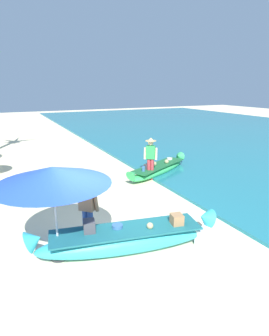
% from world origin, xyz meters
% --- Properties ---
extents(ground_plane, '(80.00, 80.00, 0.00)m').
position_xyz_m(ground_plane, '(0.00, 0.00, 0.00)').
color(ground_plane, beige).
extents(boat_cyan_foreground, '(4.48, 1.56, 0.88)m').
position_xyz_m(boat_cyan_foreground, '(0.15, -0.57, 0.32)').
color(boat_cyan_foreground, '#33B2BC').
rests_on(boat_cyan_foreground, ground).
extents(boat_green_midground, '(3.89, 2.42, 0.71)m').
position_xyz_m(boat_green_midground, '(3.90, 4.38, 0.24)').
color(boat_green_midground, '#38B760').
rests_on(boat_green_midground, ground).
extents(person_vendor_hatted, '(0.56, 0.47, 1.77)m').
position_xyz_m(person_vendor_hatted, '(3.21, 3.86, 1.02)').
color(person_vendor_hatted, '#B2383D').
rests_on(person_vendor_hatted, ground).
extents(person_tourist_customer, '(0.52, 0.53, 1.68)m').
position_xyz_m(person_tourist_customer, '(-0.54, 0.20, 0.95)').
color(person_tourist_customer, '#3D5BA8').
rests_on(person_tourist_customer, ground).
extents(patio_umbrella_large, '(2.45, 2.45, 2.16)m').
position_xyz_m(patio_umbrella_large, '(-1.35, -0.19, 1.96)').
color(patio_umbrella_large, '#B7B7BC').
rests_on(patio_umbrella_large, ground).
extents(cooler_box, '(0.54, 0.50, 0.41)m').
position_xyz_m(cooler_box, '(2.02, -1.15, 0.20)').
color(cooler_box, silver).
rests_on(cooler_box, ground).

